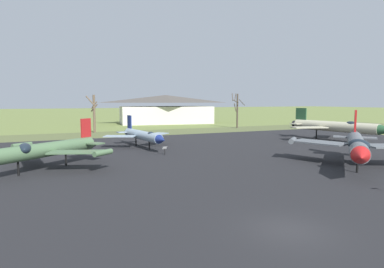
{
  "coord_description": "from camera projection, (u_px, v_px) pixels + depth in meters",
  "views": [
    {
      "loc": [
        -10.98,
        -12.44,
        6.49
      ],
      "look_at": [
        3.8,
        20.08,
        2.89
      ],
      "focal_mm": 30.62,
      "sensor_mm": 36.0,
      "label": 1
    }
  ],
  "objects": [
    {
      "name": "jet_fighter_rear_left",
      "position": [
        357.0,
        145.0,
        31.86
      ],
      "size": [
        13.69,
        13.26,
        5.48
      ],
      "color": "#565B60",
      "rests_on": "ground"
    },
    {
      "name": "grass_verge_strip",
      "position": [
        107.0,
        135.0,
        63.35
      ],
      "size": [
        156.19,
        12.0,
        0.06
      ],
      "primitive_type": "cube",
      "color": "#575F36",
      "rests_on": "ground"
    },
    {
      "name": "asphalt_apron",
      "position": [
        169.0,
        167.0,
        31.99
      ],
      "size": [
        96.19,
        57.25,
        0.05
      ],
      "primitive_type": "cube",
      "color": "black",
      "rests_on": "ground"
    },
    {
      "name": "info_placard_rear_right",
      "position": [
        165.0,
        150.0,
        39.22
      ],
      "size": [
        0.58,
        0.3,
        1.05
      ],
      "color": "black",
      "rests_on": "ground"
    },
    {
      "name": "visitor_building",
      "position": [
        166.0,
        110.0,
        95.68
      ],
      "size": [
        28.66,
        16.92,
        8.25
      ],
      "color": "beige",
      "rests_on": "ground"
    },
    {
      "name": "bare_tree_far_right",
      "position": [
        94.0,
        112.0,
        66.79
      ],
      "size": [
        2.45,
        2.47,
        7.76
      ],
      "color": "brown",
      "rests_on": "ground"
    },
    {
      "name": "jet_fighter_front_right",
      "position": [
        41.0,
        150.0,
        30.21
      ],
      "size": [
        12.24,
        11.55,
        4.64
      ],
      "color": "#4C6B47",
      "rests_on": "ground"
    },
    {
      "name": "bare_tree_backdrop_extra",
      "position": [
        237.0,
        109.0,
        78.27
      ],
      "size": [
        3.43,
        3.44,
        8.43
      ],
      "color": "#42382D",
      "rests_on": "ground"
    },
    {
      "name": "jet_fighter_rear_right",
      "position": [
        143.0,
        135.0,
        44.84
      ],
      "size": [
        9.92,
        13.03,
        4.37
      ],
      "color": "#8EA3B2",
      "rests_on": "ground"
    },
    {
      "name": "jet_fighter_front_left",
      "position": [
        337.0,
        126.0,
        52.71
      ],
      "size": [
        12.79,
        17.71,
        5.27
      ],
      "color": "#B7B293",
      "rests_on": "ground"
    },
    {
      "name": "ground_plane",
      "position": [
        288.0,
        231.0,
        16.44
      ],
      "size": [
        600.0,
        600.0,
        0.0
      ],
      "primitive_type": "plane",
      "color": "olive"
    }
  ]
}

